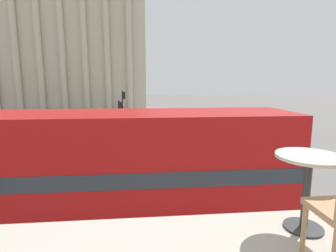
# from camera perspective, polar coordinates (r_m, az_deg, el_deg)

# --- Properties ---
(double_decker_bus) EXTENTS (11.14, 2.72, 4.05)m
(double_decker_bus) POSITION_cam_1_polar(r_m,az_deg,el_deg) (8.40, -11.91, -9.39)
(double_decker_bus) COLOR black
(double_decker_bus) RESTS_ON ground_plane
(cafe_dining_table) EXTENTS (0.60, 0.60, 0.73)m
(cafe_dining_table) POSITION_cam_1_polar(r_m,az_deg,el_deg) (2.80, 28.17, -9.45)
(cafe_dining_table) COLOR #2D2D30
(cafe_dining_table) RESTS_ON cafe_floor_slab
(plaza_building_left) EXTENTS (25.15, 13.88, 24.02)m
(plaza_building_left) POSITION_cam_1_polar(r_m,az_deg,el_deg) (49.72, -20.01, 17.18)
(plaza_building_left) COLOR beige
(plaza_building_left) RESTS_ON ground_plane
(traffic_light_near) EXTENTS (0.42, 0.24, 3.21)m
(traffic_light_near) POSITION_cam_1_polar(r_m,az_deg,el_deg) (11.95, -6.44, -4.23)
(traffic_light_near) COLOR black
(traffic_light_near) RESTS_ON ground_plane
(traffic_light_mid) EXTENTS (0.42, 0.24, 3.74)m
(traffic_light_mid) POSITION_cam_1_polar(r_m,az_deg,el_deg) (17.90, -10.32, 1.36)
(traffic_light_mid) COLOR black
(traffic_light_mid) RESTS_ON ground_plane
(traffic_light_far) EXTENTS (0.42, 0.24, 4.12)m
(traffic_light_far) POSITION_cam_1_polar(r_m,az_deg,el_deg) (25.55, -9.69, 4.34)
(traffic_light_far) COLOR black
(traffic_light_far) RESTS_ON ground_plane
(pedestrian_white) EXTENTS (0.32, 0.32, 1.59)m
(pedestrian_white) POSITION_cam_1_polar(r_m,az_deg,el_deg) (23.94, 8.85, -0.26)
(pedestrian_white) COLOR #282B33
(pedestrian_white) RESTS_ON ground_plane
(pedestrian_black) EXTENTS (0.32, 0.32, 1.80)m
(pedestrian_black) POSITION_cam_1_polar(r_m,az_deg,el_deg) (17.94, 18.66, -3.53)
(pedestrian_black) COLOR #282B33
(pedestrian_black) RESTS_ON ground_plane
(pedestrian_yellow) EXTENTS (0.32, 0.32, 1.64)m
(pedestrian_yellow) POSITION_cam_1_polar(r_m,az_deg,el_deg) (34.73, -14.62, 2.64)
(pedestrian_yellow) COLOR #282B33
(pedestrian_yellow) RESTS_ON ground_plane
(pedestrian_grey) EXTENTS (0.32, 0.32, 1.62)m
(pedestrian_grey) POSITION_cam_1_polar(r_m,az_deg,el_deg) (22.17, -0.16, -0.88)
(pedestrian_grey) COLOR #282B33
(pedestrian_grey) RESTS_ON ground_plane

